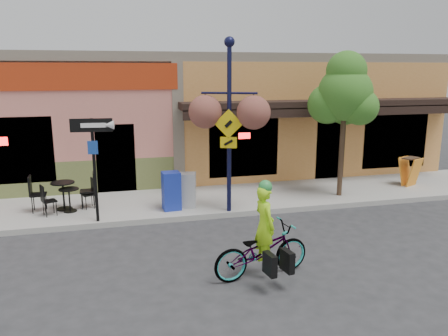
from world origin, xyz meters
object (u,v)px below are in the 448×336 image
one_way_sign (95,171)px  street_tree (343,124)px  newspaper_box_grey (188,190)px  lamp_post (229,127)px  bicycle (262,251)px  newspaper_box_blue (171,191)px  building (188,112)px  cyclist_rider (264,238)px

one_way_sign → street_tree: (7.19, 0.66, 0.88)m
newspaper_box_grey → street_tree: (4.74, 0.01, 1.71)m
lamp_post → bicycle: bearing=-72.1°
newspaper_box_blue → one_way_sign: bearing=-170.0°
newspaper_box_grey → street_tree: size_ratio=0.22×
one_way_sign → newspaper_box_grey: size_ratio=2.72×
building → cyclist_rider: size_ratio=11.59×
lamp_post → one_way_sign: lamp_post is taller
cyclist_rider → one_way_sign: one_way_sign is taller
one_way_sign → newspaper_box_blue: one_way_sign is taller
bicycle → newspaper_box_grey: newspaper_box_grey is taller
one_way_sign → building: bearing=68.5°
lamp_post → newspaper_box_blue: bearing=-176.0°
building → newspaper_box_grey: bearing=-99.8°
one_way_sign → lamp_post: bearing=5.7°
bicycle → newspaper_box_blue: newspaper_box_blue is taller
cyclist_rider → newspaper_box_grey: (-0.79, 4.28, -0.15)m
cyclist_rider → lamp_post: lamp_post is taller
newspaper_box_blue → newspaper_box_grey: bearing=12.1°
cyclist_rider → one_way_sign: (-3.23, 3.62, 0.69)m
cyclist_rider → lamp_post: bearing=-13.3°
newspaper_box_blue → bicycle: bearing=-78.2°
cyclist_rider → newspaper_box_blue: bearing=7.7°
one_way_sign → bicycle: bearing=-43.0°
street_tree → newspaper_box_grey: bearing=-179.9°
cyclist_rider → lamp_post: (0.25, 3.62, 1.68)m
bicycle → building: bearing=-11.2°
one_way_sign → newspaper_box_blue: bearing=20.2°
one_way_sign → street_tree: street_tree is taller
building → lamp_post: (-0.04, -6.85, 0.22)m
bicycle → street_tree: bearing=-52.4°
bicycle → one_way_sign: (-3.18, 3.62, 0.95)m
building → one_way_sign: bearing=-117.2°
bicycle → lamp_post: (0.30, 3.62, 1.95)m
one_way_sign → street_tree: size_ratio=0.60×
lamp_post → newspaper_box_blue: size_ratio=4.36×
lamp_post → street_tree: size_ratio=1.05×
newspaper_box_blue → cyclist_rider: bearing=-77.5°
building → cyclist_rider: bearing=-91.6°
newspaper_box_blue → street_tree: bearing=-2.9°
bicycle → one_way_sign: 4.92m
newspaper_box_blue → building: bearing=71.7°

